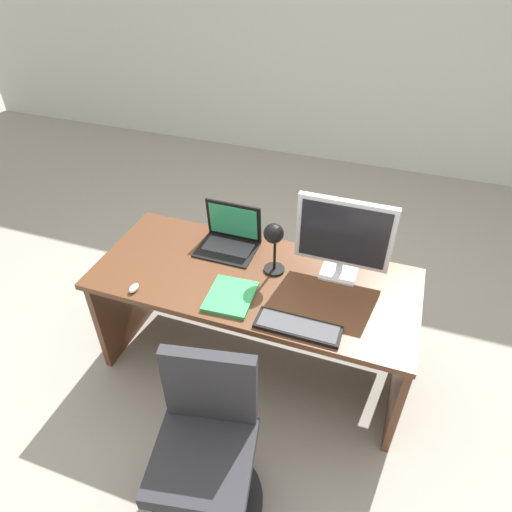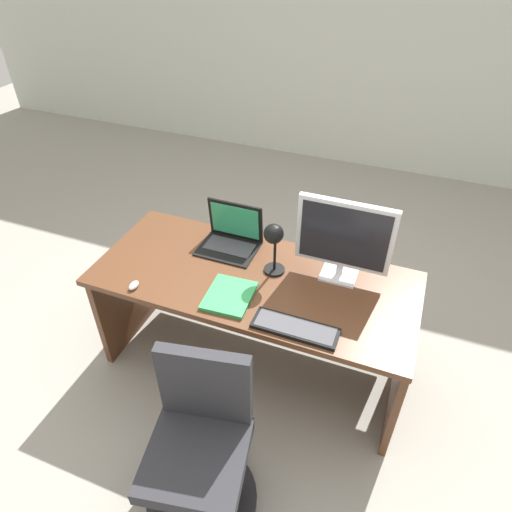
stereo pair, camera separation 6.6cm
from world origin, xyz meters
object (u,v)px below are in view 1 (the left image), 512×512
(book, at_px, (231,296))
(mouse, at_px, (134,288))
(keyboard, at_px, (298,327))
(desk, at_px, (257,298))
(office_chair, at_px, (206,454))
(laptop, at_px, (231,233))
(monitor, at_px, (344,235))
(desk_lamp, at_px, (274,239))

(book, bearing_deg, mouse, -166.96)
(keyboard, xyz_separation_m, book, (-0.40, 0.09, -0.00))
(desk, xyz_separation_m, office_chair, (0.07, -0.91, -0.18))
(laptop, distance_m, mouse, 0.67)
(desk, height_order, office_chair, office_chair)
(desk, xyz_separation_m, monitor, (0.45, 0.13, 0.49))
(mouse, bearing_deg, office_chair, -39.69)
(keyboard, bearing_deg, desk, 134.05)
(mouse, relative_size, office_chair, 0.08)
(desk, xyz_separation_m, book, (-0.06, -0.26, 0.22))
(desk, bearing_deg, keyboard, -45.95)
(desk, distance_m, keyboard, 0.54)
(desk_lamp, height_order, book, desk_lamp)
(office_chair, bearing_deg, desk_lamp, 88.39)
(monitor, xyz_separation_m, laptop, (-0.68, 0.07, -0.19))
(desk, bearing_deg, book, -102.89)
(monitor, distance_m, book, 0.69)
(office_chair, bearing_deg, mouse, 140.31)
(office_chair, bearing_deg, keyboard, 63.86)
(monitor, relative_size, book, 1.74)
(laptop, xyz_separation_m, mouse, (-0.34, -0.58, -0.06))
(monitor, distance_m, office_chair, 1.29)
(laptop, distance_m, book, 0.49)
(desk_lamp, relative_size, office_chair, 0.37)
(office_chair, bearing_deg, monitor, 69.77)
(keyboard, distance_m, desk_lamp, 0.50)
(mouse, bearing_deg, book, 13.04)
(desk_lamp, bearing_deg, office_chair, -91.61)
(monitor, relative_size, laptop, 1.48)
(desk, distance_m, desk_lamp, 0.46)
(desk, relative_size, mouse, 24.36)
(mouse, relative_size, desk_lamp, 0.23)
(desk, bearing_deg, desk_lamp, 10.22)
(desk, relative_size, office_chair, 2.06)
(desk, bearing_deg, office_chair, -85.88)
(laptop, xyz_separation_m, book, (0.18, -0.46, -0.07))
(laptop, distance_m, desk_lamp, 0.41)
(mouse, height_order, desk_lamp, desk_lamp)
(keyboard, xyz_separation_m, desk_lamp, (-0.25, 0.37, 0.23))
(keyboard, distance_m, mouse, 0.92)
(desk, xyz_separation_m, laptop, (-0.24, 0.20, 0.29))
(monitor, height_order, keyboard, monitor)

